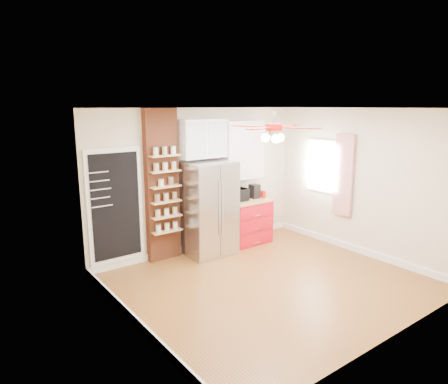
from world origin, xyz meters
TOP-DOWN VIEW (x-y plane):
  - floor at (0.00, 0.00)m, footprint 4.50×4.50m
  - ceiling at (0.00, 0.00)m, footprint 4.50×4.50m
  - wall_back at (0.00, 2.00)m, footprint 4.50×0.02m
  - wall_front at (0.00, -2.00)m, footprint 4.50×0.02m
  - wall_left at (-2.25, 0.00)m, footprint 0.02×4.00m
  - wall_right at (2.25, 0.00)m, footprint 0.02×4.00m
  - chalkboard at (-1.70, 1.96)m, footprint 0.95×0.05m
  - brick_pillar at (-0.85, 1.92)m, footprint 0.60×0.16m
  - fridge at (-0.05, 1.63)m, footprint 0.90×0.70m
  - upper_glass_cabinet at (-0.05, 1.82)m, footprint 0.90×0.35m
  - red_cabinet at (0.92, 1.68)m, footprint 0.94×0.64m
  - upper_shelf_unit at (0.92, 1.85)m, footprint 0.90×0.30m
  - window at (2.23, 0.90)m, footprint 0.04×0.75m
  - curtain at (2.18, 0.35)m, footprint 0.06×0.40m
  - ceiling_fan at (0.00, 0.00)m, footprint 1.40×1.40m
  - toaster_oven at (0.65, 1.71)m, footprint 0.45×0.31m
  - coffee_maker at (1.11, 1.68)m, footprint 0.17×0.19m
  - canister_left at (1.26, 1.58)m, footprint 0.12×0.12m
  - canister_right at (1.29, 1.74)m, footprint 0.13×0.13m
  - pantry_jar_oats at (-0.93, 1.79)m, footprint 0.13×0.13m
  - pantry_jar_beans at (-0.73, 1.81)m, footprint 0.12×0.12m

SIDE VIEW (x-z plane):
  - floor at x=0.00m, z-range 0.00..0.00m
  - red_cabinet at x=0.92m, z-range 0.00..0.90m
  - fridge at x=-0.05m, z-range 0.00..1.75m
  - canister_left at x=1.26m, z-range 0.90..1.05m
  - canister_right at x=1.29m, z-range 0.90..1.05m
  - toaster_oven at x=0.65m, z-range 0.90..1.15m
  - coffee_maker at x=1.11m, z-range 0.90..1.18m
  - chalkboard at x=-1.70m, z-range 0.12..2.08m
  - wall_back at x=0.00m, z-range 0.00..2.70m
  - wall_front at x=0.00m, z-range 0.00..2.70m
  - wall_left at x=-2.25m, z-range 0.00..2.70m
  - wall_right at x=2.25m, z-range 0.00..2.70m
  - brick_pillar at x=-0.85m, z-range 0.00..2.70m
  - pantry_jar_oats at x=-0.93m, z-range 1.37..1.49m
  - pantry_jar_beans at x=-0.73m, z-range 1.37..1.50m
  - curtain at x=2.18m, z-range 0.67..2.23m
  - window at x=2.23m, z-range 1.02..2.08m
  - upper_shelf_unit at x=0.92m, z-range 1.30..2.45m
  - upper_glass_cabinet at x=-0.05m, z-range 1.80..2.50m
  - ceiling_fan at x=0.00m, z-range 2.20..2.65m
  - ceiling at x=0.00m, z-range 2.70..2.70m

